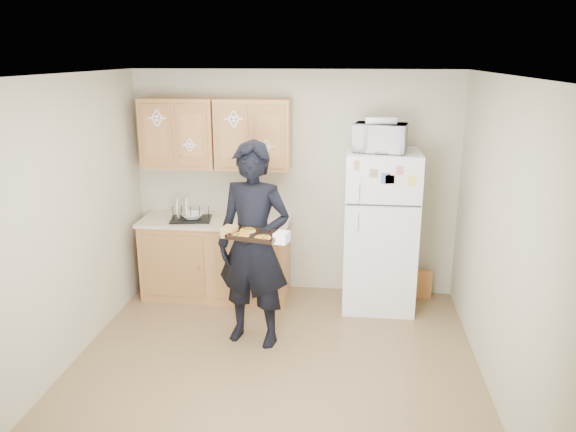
% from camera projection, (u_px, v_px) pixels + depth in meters
% --- Properties ---
extents(floor, '(3.60, 3.60, 0.00)m').
position_uv_depth(floor, '(274.00, 368.00, 4.93)').
color(floor, brown).
rests_on(floor, ground).
extents(ceiling, '(3.60, 3.60, 0.00)m').
position_uv_depth(ceiling, '(271.00, 75.00, 4.23)').
color(ceiling, silver).
rests_on(ceiling, wall_back).
extents(wall_back, '(3.60, 0.04, 2.50)m').
position_uv_depth(wall_back, '(295.00, 184.00, 6.30)').
color(wall_back, '#B7B194').
rests_on(wall_back, floor).
extents(wall_front, '(3.60, 0.04, 2.50)m').
position_uv_depth(wall_front, '(224.00, 340.00, 2.86)').
color(wall_front, '#B7B194').
rests_on(wall_front, floor).
extents(wall_left, '(0.04, 3.60, 2.50)m').
position_uv_depth(wall_left, '(63.00, 225.00, 4.78)').
color(wall_left, '#B7B194').
rests_on(wall_left, floor).
extents(wall_right, '(0.04, 3.60, 2.50)m').
position_uv_depth(wall_right, '(500.00, 240.00, 4.39)').
color(wall_right, '#B7B194').
rests_on(wall_right, floor).
extents(refrigerator, '(0.75, 0.70, 1.70)m').
position_uv_depth(refrigerator, '(380.00, 230.00, 5.95)').
color(refrigerator, white).
rests_on(refrigerator, floor).
extents(base_cabinet, '(1.60, 0.60, 0.86)m').
position_uv_depth(base_cabinet, '(217.00, 259.00, 6.31)').
color(base_cabinet, olive).
rests_on(base_cabinet, floor).
extents(countertop, '(1.64, 0.64, 0.04)m').
position_uv_depth(countertop, '(215.00, 221.00, 6.19)').
color(countertop, beige).
rests_on(countertop, base_cabinet).
extents(upper_cab_left, '(0.80, 0.33, 0.75)m').
position_uv_depth(upper_cab_left, '(179.00, 133.00, 6.10)').
color(upper_cab_left, olive).
rests_on(upper_cab_left, wall_back).
extents(upper_cab_right, '(0.80, 0.33, 0.75)m').
position_uv_depth(upper_cab_right, '(253.00, 134.00, 6.01)').
color(upper_cab_right, olive).
rests_on(upper_cab_right, wall_back).
extents(cereal_box, '(0.20, 0.07, 0.32)m').
position_uv_depth(cereal_box, '(422.00, 284.00, 6.32)').
color(cereal_box, '#EBA753').
rests_on(cereal_box, floor).
extents(person, '(0.79, 0.61, 1.92)m').
position_uv_depth(person, '(254.00, 245.00, 5.15)').
color(person, black).
rests_on(person, floor).
extents(baking_tray, '(0.48, 0.40, 0.04)m').
position_uv_depth(baking_tray, '(255.00, 236.00, 4.81)').
color(baking_tray, black).
rests_on(baking_tray, person).
extents(pizza_front_left, '(0.14, 0.14, 0.02)m').
position_uv_depth(pizza_front_left, '(241.00, 235.00, 4.77)').
color(pizza_front_left, orange).
rests_on(pizza_front_left, baking_tray).
extents(pizza_front_right, '(0.14, 0.14, 0.02)m').
position_uv_depth(pizza_front_right, '(263.00, 237.00, 4.71)').
color(pizza_front_right, orange).
rests_on(pizza_front_right, baking_tray).
extents(pizza_back_left, '(0.14, 0.14, 0.02)m').
position_uv_depth(pizza_back_left, '(248.00, 230.00, 4.90)').
color(pizza_back_left, orange).
rests_on(pizza_back_left, baking_tray).
extents(microwave, '(0.57, 0.43, 0.29)m').
position_uv_depth(microwave, '(380.00, 138.00, 5.64)').
color(microwave, white).
rests_on(microwave, refrigerator).
extents(foil_pan, '(0.31, 0.21, 0.07)m').
position_uv_depth(foil_pan, '(381.00, 120.00, 5.61)').
color(foil_pan, silver).
rests_on(foil_pan, microwave).
extents(dish_rack, '(0.48, 0.39, 0.17)m').
position_uv_depth(dish_rack, '(191.00, 213.00, 6.13)').
color(dish_rack, black).
rests_on(dish_rack, countertop).
extents(bowl, '(0.29, 0.29, 0.06)m').
position_uv_depth(bowl, '(192.00, 216.00, 6.14)').
color(bowl, silver).
rests_on(bowl, dish_rack).
extents(soap_bottle, '(0.11, 0.11, 0.20)m').
position_uv_depth(soap_bottle, '(256.00, 214.00, 6.04)').
color(soap_bottle, white).
rests_on(soap_bottle, countertop).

